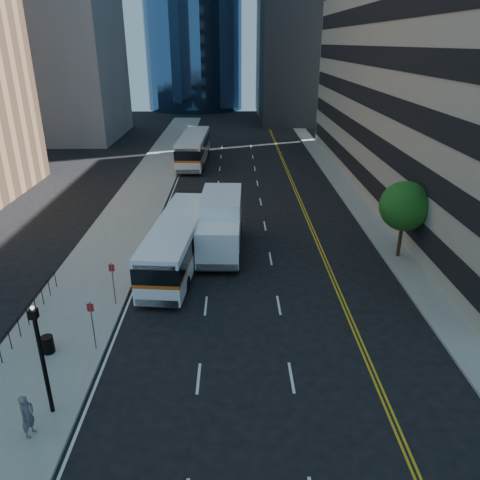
{
  "coord_description": "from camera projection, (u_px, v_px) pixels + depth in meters",
  "views": [
    {
      "loc": [
        -1.95,
        -20.17,
        13.32
      ],
      "look_at": [
        -1.59,
        4.6,
        2.8
      ],
      "focal_mm": 35.0,
      "sensor_mm": 36.0,
      "label": 1
    }
  ],
  "objects": [
    {
      "name": "bus_rear",
      "position": [
        194.0,
        148.0,
        55.04
      ],
      "size": [
        3.2,
        12.92,
        3.31
      ],
      "rotation": [
        0.0,
        0.0,
        -0.03
      ],
      "color": "white",
      "rests_on": "ground"
    },
    {
      "name": "sidewalk_west",
      "position": [
        148.0,
        186.0,
        46.63
      ],
      "size": [
        5.0,
        90.0,
        0.15
      ],
      "primitive_type": "cube",
      "color": "gray",
      "rests_on": "ground"
    },
    {
      "name": "sidewalk_east",
      "position": [
        342.0,
        185.0,
        46.9
      ],
      "size": [
        2.0,
        90.0,
        0.15
      ],
      "primitive_type": "cube",
      "color": "gray",
      "rests_on": "ground"
    },
    {
      "name": "ground",
      "position": [
        273.0,
        326.0,
        23.79
      ],
      "size": [
        160.0,
        160.0,
        0.0
      ],
      "primitive_type": "plane",
      "color": "black",
      "rests_on": "ground"
    },
    {
      "name": "midrise_west",
      "position": [
        44.0,
        9.0,
        64.44
      ],
      "size": [
        18.0,
        18.0,
        35.0
      ],
      "primitive_type": "cube",
      "color": "gray",
      "rests_on": "ground"
    },
    {
      "name": "trash_can",
      "position": [
        48.0,
        344.0,
        21.36
      ],
      "size": [
        0.67,
        0.67,
        0.84
      ],
      "primitive_type": "cylinder",
      "rotation": [
        0.0,
        0.0,
        0.22
      ],
      "color": "black",
      "rests_on": "sidewalk_west"
    },
    {
      "name": "bus_front",
      "position": [
        178.0,
        241.0,
        29.67
      ],
      "size": [
        3.61,
        11.89,
        3.02
      ],
      "rotation": [
        0.0,
        0.0,
        -0.09
      ],
      "color": "white",
      "rests_on": "ground"
    },
    {
      "name": "street_tree",
      "position": [
        405.0,
        206.0,
        29.86
      ],
      "size": [
        3.2,
        3.2,
        5.1
      ],
      "color": "#332114",
      "rests_on": "sidewalk_east"
    },
    {
      "name": "lamp_post",
      "position": [
        42.0,
        356.0,
        17.09
      ],
      "size": [
        0.28,
        0.28,
        4.56
      ],
      "color": "black",
      "rests_on": "sidewalk_west"
    },
    {
      "name": "pedestrian",
      "position": [
        27.0,
        416.0,
        16.68
      ],
      "size": [
        0.54,
        0.7,
        1.72
      ],
      "primitive_type": "imported",
      "rotation": [
        0.0,
        0.0,
        1.35
      ],
      "color": "#58575F",
      "rests_on": "sidewalk_west"
    },
    {
      "name": "box_truck",
      "position": [
        221.0,
        224.0,
        31.67
      ],
      "size": [
        2.98,
        7.89,
        3.73
      ],
      "rotation": [
        0.0,
        0.0,
        -0.04
      ],
      "color": "white",
      "rests_on": "ground"
    }
  ]
}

